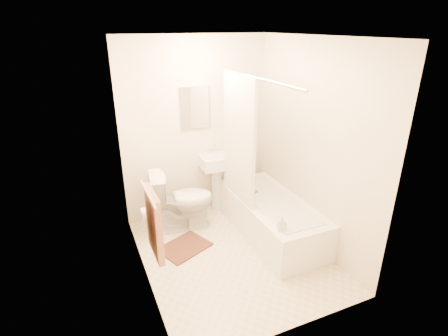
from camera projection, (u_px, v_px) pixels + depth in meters
name	position (u px, v px, depth m)	size (l,w,h in m)	color
floor	(232.00, 254.00, 4.11)	(2.40, 2.40, 0.00)	beige
ceiling	(235.00, 36.00, 3.19)	(2.40, 2.40, 0.00)	white
wall_back	(196.00, 129.00, 4.67)	(2.00, 0.02, 2.40)	beige
wall_left	(137.00, 174.00, 3.28)	(0.02, 2.40, 2.40)	beige
wall_right	(312.00, 146.00, 4.02)	(0.02, 2.40, 2.40)	beige
mirror	(195.00, 107.00, 4.53)	(0.40, 0.03, 0.55)	white
curtain_rod	(257.00, 78.00, 3.54)	(0.03, 0.03, 1.70)	silver
shower_curtain	(239.00, 140.00, 4.18)	(0.04, 0.80, 1.55)	silver
towel_bar	(148.00, 194.00, 3.12)	(0.02, 0.02, 0.60)	silver
towel	(154.00, 224.00, 3.26)	(0.06, 0.45, 0.66)	#CC7266
toilet_paper	(147.00, 213.00, 3.60)	(0.12, 0.12, 0.11)	white
toilet	(182.00, 200.00, 4.51)	(0.45, 0.81, 0.79)	white
sink	(217.00, 180.00, 4.92)	(0.47, 0.38, 0.92)	white
bathtub	(271.00, 217.00, 4.44)	(0.73, 1.67, 0.47)	white
bath_mat	(184.00, 247.00, 4.22)	(0.57, 0.43, 0.02)	#53221B
soap_bottle	(282.00, 223.00, 3.69)	(0.08, 0.09, 0.18)	silver
scrub_brush	(252.00, 190.00, 4.58)	(0.06, 0.20, 0.04)	green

